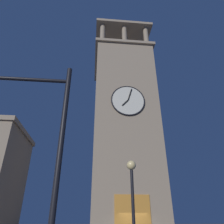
# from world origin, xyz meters

# --- Properties ---
(clocktower) EXTENTS (7.93, 9.00, 29.05)m
(clocktower) POSITION_xyz_m (0.05, -5.48, 11.93)
(clocktower) COLOR gray
(clocktower) RESTS_ON ground_plane
(traffic_signal_near) EXTENTS (3.02, 0.41, 6.50)m
(traffic_signal_near) POSITION_xyz_m (5.46, 12.92, 4.20)
(traffic_signal_near) COLOR black
(traffic_signal_near) RESTS_ON ground_plane
(street_lamp) EXTENTS (0.44, 0.44, 4.52)m
(street_lamp) POSITION_xyz_m (1.85, 8.73, 3.20)
(street_lamp) COLOR black
(street_lamp) RESTS_ON ground_plane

